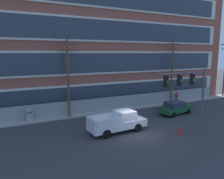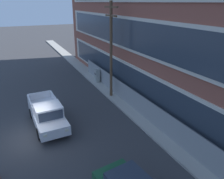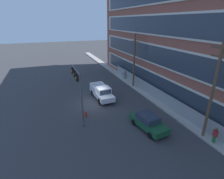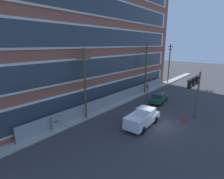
{
  "view_description": "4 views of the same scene",
  "coord_description": "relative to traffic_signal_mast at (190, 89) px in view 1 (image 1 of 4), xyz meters",
  "views": [
    {
      "loc": [
        -10.64,
        -16.1,
        7.26
      ],
      "look_at": [
        -1.54,
        1.83,
        3.91
      ],
      "focal_mm": 35.0,
      "sensor_mm": 36.0,
      "label": 1
    },
    {
      "loc": [
        13.68,
        -0.63,
        8.64
      ],
      "look_at": [
        0.69,
        5.4,
        2.88
      ],
      "focal_mm": 35.0,
      "sensor_mm": 36.0,
      "label": 2
    },
    {
      "loc": [
        20.91,
        -5.85,
        10.55
      ],
      "look_at": [
        0.48,
        1.93,
        1.93
      ],
      "focal_mm": 28.0,
      "sensor_mm": 36.0,
      "label": 3
    },
    {
      "loc": [
        -17.89,
        -7.89,
        9.13
      ],
      "look_at": [
        -2.35,
        4.75,
        3.92
      ],
      "focal_mm": 28.0,
      "sensor_mm": 36.0,
      "label": 4
    }
  ],
  "objects": [
    {
      "name": "utility_pole_midblock",
      "position": [
        7.54,
        10.48,
        0.59
      ],
      "size": [
        2.15,
        0.26,
        9.01
      ],
      "color": "brown",
      "rests_on": "ground"
    },
    {
      "name": "chain_link_fence",
      "position": [
        0.36,
        11.13,
        -3.41
      ],
      "size": [
        32.07,
        0.06,
        1.82
      ],
      "color": "gray",
      "rests_on": "ground"
    },
    {
      "name": "utility_pole_near_corner",
      "position": [
        -7.37,
        10.56,
        0.51
      ],
      "size": [
        2.49,
        0.26,
        8.75
      ],
      "color": "brown",
      "rests_on": "ground"
    },
    {
      "name": "traffic_signal_mast",
      "position": [
        0.0,
        0.0,
        0.0
      ],
      "size": [
        5.15,
        0.43,
        5.94
      ],
      "color": "#4C4C51",
      "rests_on": "ground"
    },
    {
      "name": "sidewalk_building_side",
      "position": [
        -3.28,
        10.93,
        -4.25
      ],
      "size": [
        80.0,
        1.62,
        0.16
      ],
      "primitive_type": "cube",
      "color": "#9E9B93",
      "rests_on": "ground"
    },
    {
      "name": "ground_plane",
      "position": [
        -3.28,
        3.03,
        -4.33
      ],
      "size": [
        160.0,
        160.0,
        0.0
      ],
      "primitive_type": "plane",
      "color": "#38383A"
    },
    {
      "name": "brick_mill_building",
      "position": [
        -2.58,
        16.63,
        5.71
      ],
      "size": [
        42.98,
        10.36,
        20.06
      ],
      "color": "brown",
      "rests_on": "ground"
    },
    {
      "name": "sedan_dark_green",
      "position": [
        4.41,
        6.23,
        -3.53
      ],
      "size": [
        4.6,
        2.44,
        1.56
      ],
      "color": "#194C2D",
      "rests_on": "ground"
    },
    {
      "name": "electrical_cabinet",
      "position": [
        -11.61,
        10.77,
        -3.53
      ],
      "size": [
        0.7,
        0.45,
        1.6
      ],
      "color": "#939993",
      "rests_on": "ground"
    },
    {
      "name": "pedestrian_near_cabinet",
      "position": [
        8.68,
        10.53,
        -3.36
      ],
      "size": [
        0.44,
        0.33,
        1.69
      ],
      "color": "#236B38",
      "rests_on": "ground"
    },
    {
      "name": "pickup_truck_white",
      "position": [
        -4.53,
        4.07,
        -3.4
      ],
      "size": [
        5.59,
        2.24,
        1.95
      ],
      "color": "silver",
      "rests_on": "ground"
    },
    {
      "name": "fire_hydrant",
      "position": [
        -0.21,
        0.69,
        -3.95
      ],
      "size": [
        0.24,
        0.24,
        0.78
      ],
      "color": "red",
      "rests_on": "ground"
    }
  ]
}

